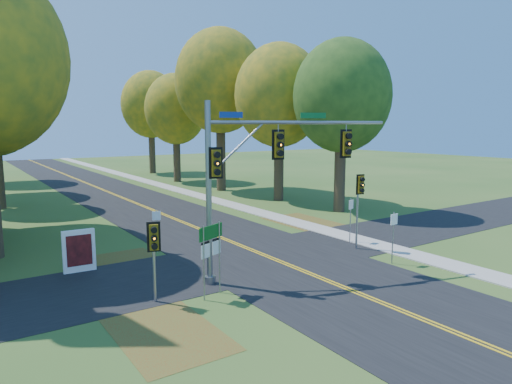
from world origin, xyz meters
TOP-DOWN VIEW (x-y plane):
  - ground at (0.00, 0.00)m, footprint 160.00×160.00m
  - road_main at (0.00, 0.00)m, footprint 8.00×160.00m
  - road_cross at (0.00, 2.00)m, footprint 60.00×6.00m
  - centerline_left at (-0.10, 0.00)m, footprint 0.10×160.00m
  - centerline_right at (0.10, 0.00)m, footprint 0.10×160.00m
  - sidewalk_east at (6.20, 0.00)m, footprint 1.60×160.00m
  - leaf_patch_w_near at (-6.50, 4.00)m, footprint 4.00×6.00m
  - leaf_patch_e at (6.80, 6.00)m, footprint 3.50×8.00m
  - leaf_patch_w_far at (-7.50, -3.00)m, footprint 3.00×5.00m
  - tree_e_a at (11.57, 8.77)m, footprint 7.20×7.20m
  - tree_e_b at (10.97, 15.58)m, footprint 7.60×7.60m
  - tree_e_c at (9.88, 23.69)m, footprint 8.80×8.80m
  - tree_e_d at (9.26, 32.87)m, footprint 7.00×7.00m
  - tree_e_e at (10.47, 43.58)m, footprint 7.80×7.80m
  - traffic_mast at (-2.27, -0.50)m, footprint 7.91×2.39m
  - east_signal_pole at (4.69, 0.32)m, footprint 0.45×0.53m
  - ped_signal_pole at (-6.86, -0.70)m, footprint 0.47×0.56m
  - route_sign_cluster at (-4.81, -1.19)m, footprint 1.23×0.55m
  - info_kiosk at (-8.26, 4.65)m, footprint 1.38×0.29m
  - reg_sign_e_north at (5.42, 1.61)m, footprint 0.46×0.17m
  - reg_sign_e_south at (4.20, -2.31)m, footprint 0.47×0.07m
  - reg_sign_w at (-4.20, 5.71)m, footprint 0.42×0.13m

SIDE VIEW (x-z plane):
  - ground at x=0.00m, z-range 0.00..0.00m
  - leaf_patch_w_near at x=-6.50m, z-range 0.00..0.01m
  - leaf_patch_e at x=6.80m, z-range 0.00..0.01m
  - leaf_patch_w_far at x=-7.50m, z-range 0.00..0.01m
  - road_cross at x=0.00m, z-range 0.00..0.02m
  - road_main at x=0.00m, z-range 0.00..0.02m
  - centerline_left at x=-0.10m, z-range 0.02..0.03m
  - centerline_right at x=0.10m, z-range 0.02..0.03m
  - sidewalk_east at x=6.20m, z-range 0.00..0.06m
  - info_kiosk at x=-8.26m, z-range 0.00..1.90m
  - reg_sign_w at x=-4.20m, z-range 0.41..2.63m
  - reg_sign_e_south at x=4.20m, z-range 0.45..2.92m
  - reg_sign_e_north at x=5.42m, z-range 0.46..2.93m
  - route_sign_cluster at x=-4.81m, z-range 0.58..3.40m
  - ped_signal_pole at x=-6.86m, z-range 0.74..3.79m
  - east_signal_pole at x=4.69m, z-range 1.02..4.99m
  - traffic_mast at x=-2.27m, z-range 1.06..8.47m
  - tree_e_d at x=9.26m, z-range 2.08..14.40m
  - tree_e_a at x=11.57m, z-range 2.16..14.90m
  - tree_e_b at x=10.97m, z-range 2.23..15.56m
  - tree_e_e at x=10.47m, z-range 2.32..16.06m
  - tree_e_c at x=9.88m, z-range 2.77..18.56m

